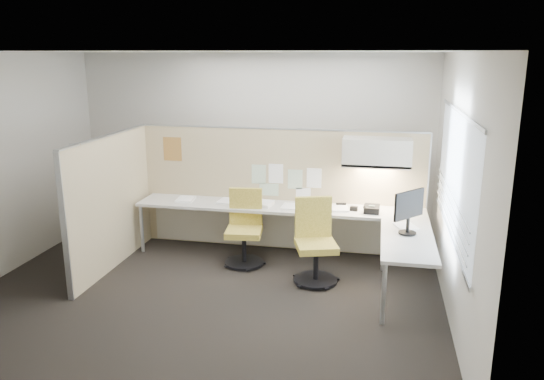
% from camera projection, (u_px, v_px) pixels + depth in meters
% --- Properties ---
extents(floor, '(5.50, 4.50, 0.01)m').
position_uv_depth(floor, '(210.00, 290.00, 6.45)').
color(floor, black).
rests_on(floor, ground).
extents(ceiling, '(5.50, 4.50, 0.01)m').
position_uv_depth(ceiling, '(203.00, 51.00, 5.74)').
color(ceiling, white).
rests_on(ceiling, wall_back).
extents(wall_back, '(5.50, 0.02, 2.80)m').
position_uv_depth(wall_back, '(253.00, 145.00, 8.23)').
color(wall_back, beige).
rests_on(wall_back, ground).
extents(wall_front, '(5.50, 0.02, 2.80)m').
position_uv_depth(wall_front, '(112.00, 244.00, 3.96)').
color(wall_front, beige).
rests_on(wall_front, ground).
extents(wall_right, '(0.02, 4.50, 2.80)m').
position_uv_depth(wall_right, '(457.00, 189.00, 5.56)').
color(wall_right, beige).
rests_on(wall_right, ground).
extents(window_pane, '(0.01, 2.80, 1.30)m').
position_uv_depth(window_pane, '(456.00, 175.00, 5.53)').
color(window_pane, '#99A5B1').
rests_on(window_pane, wall_right).
extents(partition_back, '(4.10, 0.06, 1.75)m').
position_uv_depth(partition_back, '(280.00, 190.00, 7.64)').
color(partition_back, tan).
rests_on(partition_back, floor).
extents(partition_left, '(0.06, 2.20, 1.75)m').
position_uv_depth(partition_left, '(112.00, 202.00, 6.99)').
color(partition_left, tan).
rests_on(partition_left, floor).
extents(desk, '(4.00, 2.07, 0.73)m').
position_uv_depth(desk, '(301.00, 219.00, 7.18)').
color(desk, beige).
rests_on(desk, floor).
extents(overhead_bin, '(0.90, 0.36, 0.38)m').
position_uv_depth(overhead_bin, '(377.00, 152.00, 7.02)').
color(overhead_bin, beige).
rests_on(overhead_bin, partition_back).
extents(task_light_strip, '(0.60, 0.06, 0.02)m').
position_uv_depth(task_light_strip, '(376.00, 168.00, 7.07)').
color(task_light_strip, '#FFEABF').
rests_on(task_light_strip, overhead_bin).
extents(pinned_papers, '(1.01, 0.00, 0.47)m').
position_uv_depth(pinned_papers, '(285.00, 180.00, 7.55)').
color(pinned_papers, '#8CBF8C').
rests_on(pinned_papers, partition_back).
extents(poster, '(0.28, 0.00, 0.35)m').
position_uv_depth(poster, '(172.00, 149.00, 7.78)').
color(poster, orange).
rests_on(poster, partition_back).
extents(chair_left, '(0.53, 0.54, 1.00)m').
position_uv_depth(chair_left, '(245.00, 230.00, 7.16)').
color(chair_left, black).
rests_on(chair_left, floor).
extents(chair_right, '(0.61, 0.62, 1.03)m').
position_uv_depth(chair_right, '(315.00, 244.00, 6.60)').
color(chair_right, black).
rests_on(chair_right, floor).
extents(monitor, '(0.35, 0.39, 0.52)m').
position_uv_depth(monitor, '(409.00, 209.00, 6.13)').
color(monitor, black).
rests_on(monitor, desk).
extents(phone, '(0.22, 0.21, 0.12)m').
position_uv_depth(phone, '(371.00, 209.00, 7.02)').
color(phone, black).
rests_on(phone, desk).
extents(stapler, '(0.14, 0.06, 0.05)m').
position_uv_depth(stapler, '(341.00, 205.00, 7.32)').
color(stapler, black).
rests_on(stapler, desk).
extents(tape_dispenser, '(0.11, 0.07, 0.06)m').
position_uv_depth(tape_dispenser, '(354.00, 209.00, 7.11)').
color(tape_dispenser, black).
rests_on(tape_dispenser, desk).
extents(coat_hook, '(0.18, 0.45, 1.34)m').
position_uv_depth(coat_hook, '(71.00, 174.00, 6.18)').
color(coat_hook, silver).
rests_on(coat_hook, partition_left).
extents(paper_stack_0, '(0.25, 0.32, 0.03)m').
position_uv_depth(paper_stack_0, '(186.00, 199.00, 7.63)').
color(paper_stack_0, white).
rests_on(paper_stack_0, desk).
extents(paper_stack_1, '(0.26, 0.32, 0.02)m').
position_uv_depth(paper_stack_1, '(227.00, 201.00, 7.55)').
color(paper_stack_1, white).
rests_on(paper_stack_1, desk).
extents(paper_stack_2, '(0.26, 0.33, 0.05)m').
position_uv_depth(paper_stack_2, '(264.00, 204.00, 7.36)').
color(paper_stack_2, white).
rests_on(paper_stack_2, desk).
extents(paper_stack_3, '(0.24, 0.31, 0.02)m').
position_uv_depth(paper_stack_3, '(291.00, 206.00, 7.30)').
color(paper_stack_3, white).
rests_on(paper_stack_3, desk).
extents(paper_stack_4, '(0.27, 0.33, 0.03)m').
position_uv_depth(paper_stack_4, '(339.00, 208.00, 7.19)').
color(paper_stack_4, white).
rests_on(paper_stack_4, desk).
extents(paper_stack_5, '(0.32, 0.36, 0.02)m').
position_uv_depth(paper_stack_5, '(406.00, 226.00, 6.45)').
color(paper_stack_5, white).
rests_on(paper_stack_5, desk).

